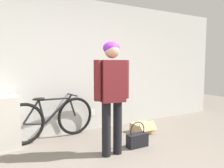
# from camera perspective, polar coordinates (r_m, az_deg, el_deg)

# --- Properties ---
(wall_back) EXTENTS (8.00, 0.07, 2.60)m
(wall_back) POSITION_cam_1_polar(r_m,az_deg,el_deg) (4.27, -12.01, 4.54)
(wall_back) COLOR silver
(wall_back) RESTS_ON ground_plane
(person) EXTENTS (0.57, 0.31, 1.67)m
(person) POSITION_cam_1_polar(r_m,az_deg,el_deg) (3.16, -0.01, -0.73)
(person) COLOR black
(person) RESTS_ON ground_plane
(bicycle) EXTENTS (1.66, 0.46, 0.78)m
(bicycle) POSITION_cam_1_polar(r_m,az_deg,el_deg) (4.07, -15.63, -8.72)
(bicycle) COLOR black
(bicycle) RESTS_ON ground_plane
(handbag) EXTENTS (0.35, 0.15, 0.42)m
(handbag) POSITION_cam_1_polar(r_m,az_deg,el_deg) (3.68, 6.63, -14.16)
(handbag) COLOR black
(handbag) RESTS_ON ground_plane
(cardboard_box) EXTENTS (0.37, 0.41, 0.24)m
(cardboard_box) POSITION_cam_1_polar(r_m,az_deg,el_deg) (4.42, 7.95, -11.27)
(cardboard_box) COLOR tan
(cardboard_box) RESTS_ON ground_plane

